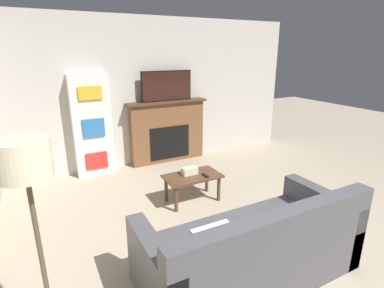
% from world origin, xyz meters
% --- Properties ---
extents(wall_back, '(6.14, 0.06, 2.70)m').
position_xyz_m(wall_back, '(0.00, 4.05, 1.35)').
color(wall_back, beige).
rests_on(wall_back, ground_plane).
extents(fireplace, '(1.57, 0.28, 1.20)m').
position_xyz_m(fireplace, '(0.29, 3.91, 0.60)').
color(fireplace, brown).
rests_on(fireplace, ground_plane).
extents(tv, '(0.99, 0.03, 0.56)m').
position_xyz_m(tv, '(0.29, 3.89, 1.48)').
color(tv, black).
rests_on(tv, fireplace).
extents(couch, '(2.10, 0.95, 0.89)m').
position_xyz_m(couch, '(-0.30, 0.56, 0.29)').
color(couch, '#4C4C51').
rests_on(couch, ground_plane).
extents(coffee_table, '(0.80, 0.46, 0.40)m').
position_xyz_m(coffee_table, '(-0.08, 2.18, 0.34)').
color(coffee_table, brown).
rests_on(coffee_table, ground_plane).
extents(tissue_box, '(0.22, 0.12, 0.10)m').
position_xyz_m(tissue_box, '(-0.10, 2.23, 0.45)').
color(tissue_box, beige).
rests_on(tissue_box, coffee_table).
extents(remote_control, '(0.04, 0.15, 0.02)m').
position_xyz_m(remote_control, '(0.07, 2.07, 0.41)').
color(remote_control, black).
rests_on(remote_control, coffee_table).
extents(bookshelf, '(0.64, 0.29, 1.75)m').
position_xyz_m(bookshelf, '(-1.12, 3.89, 0.87)').
color(bookshelf, white).
rests_on(bookshelf, ground_plane).
extents(floor_lamp, '(0.29, 0.29, 1.66)m').
position_xyz_m(floor_lamp, '(-2.02, 0.47, 1.37)').
color(floor_lamp, '#2D2D2D').
rests_on(floor_lamp, ground_plane).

